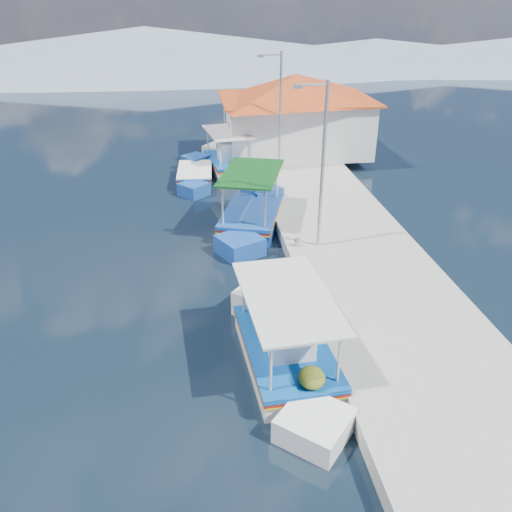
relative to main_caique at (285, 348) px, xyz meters
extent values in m
plane|color=black|center=(-2.27, 4.10, -0.47)|extent=(160.00, 160.00, 0.00)
cube|color=#9F9E95|center=(3.63, 10.10, -0.22)|extent=(5.00, 44.00, 0.50)
cylinder|color=#A5A8AD|center=(1.53, 1.10, 0.18)|extent=(0.20, 0.20, 0.30)
cylinder|color=#A5A8AD|center=(1.53, 6.10, 0.18)|extent=(0.20, 0.20, 0.30)
cylinder|color=#A5A8AD|center=(1.53, 12.10, 0.18)|extent=(0.20, 0.20, 0.30)
cylinder|color=#A5A8AD|center=(1.53, 18.10, 0.18)|extent=(0.20, 0.20, 0.30)
cube|color=white|center=(-0.01, -0.07, -0.26)|extent=(2.38, 4.22, 0.89)
cube|color=white|center=(0.21, 2.61, -0.15)|extent=(2.09, 2.09, 0.98)
cube|color=white|center=(-0.22, -2.67, -0.26)|extent=(2.03, 2.03, 0.84)
cube|color=#0A448E|center=(-0.01, -0.07, 0.15)|extent=(2.45, 4.34, 0.06)
cube|color=#B1180F|center=(-0.01, -0.07, 0.08)|extent=(2.45, 4.34, 0.05)
cube|color=yellow|center=(-0.01, -0.07, 0.01)|extent=(2.45, 4.34, 0.04)
cube|color=#0A448E|center=(-0.01, -0.07, 0.22)|extent=(2.47, 4.30, 0.05)
cube|color=brown|center=(-0.01, -0.07, 0.19)|extent=(2.21, 4.12, 0.05)
cube|color=white|center=(-0.03, -0.35, 0.70)|extent=(1.23, 1.30, 1.03)
cube|color=silver|center=(-0.03, -0.35, 1.24)|extent=(1.34, 1.41, 0.06)
cylinder|color=beige|center=(-0.69, 1.69, 0.94)|extent=(0.07, 0.07, 1.50)
cylinder|color=beige|center=(0.95, 1.56, 0.94)|extent=(0.07, 0.07, 1.50)
cylinder|color=beige|center=(-0.97, -1.71, 0.94)|extent=(0.07, 0.07, 1.50)
cylinder|color=beige|center=(0.68, -1.84, 0.94)|extent=(0.07, 0.07, 1.50)
cube|color=silver|center=(-0.01, -0.07, 1.69)|extent=(2.48, 4.22, 0.07)
ellipsoid|color=#475416|center=(-0.28, 1.26, 0.46)|extent=(0.71, 0.78, 0.53)
ellipsoid|color=#475416|center=(0.42, 1.68, 0.41)|extent=(0.60, 0.66, 0.45)
ellipsoid|color=#475416|center=(0.04, -1.77, 0.43)|extent=(0.64, 0.70, 0.48)
sphere|color=#CE5106|center=(0.97, 0.41, 0.89)|extent=(0.37, 0.37, 0.37)
cube|color=#184494|center=(0.16, 9.17, -0.23)|extent=(3.17, 4.39, 1.01)
cube|color=#184494|center=(-0.61, 11.71, -0.11)|extent=(2.07, 2.07, 1.11)
cube|color=#184494|center=(0.90, 6.72, -0.23)|extent=(2.01, 2.01, 0.95)
cube|color=#0A448E|center=(0.16, 9.17, 0.23)|extent=(3.27, 4.52, 0.06)
cube|color=#B1180F|center=(0.16, 9.17, 0.15)|extent=(3.27, 4.52, 0.05)
cube|color=yellow|center=(0.16, 9.17, 0.07)|extent=(3.27, 4.52, 0.04)
cube|color=#184494|center=(0.16, 9.17, 0.31)|extent=(3.28, 4.49, 0.05)
cube|color=brown|center=(0.16, 9.17, 0.28)|extent=(2.99, 4.27, 0.05)
cylinder|color=beige|center=(-1.14, 10.52, 1.12)|extent=(0.07, 0.07, 1.70)
cylinder|color=beige|center=(0.49, 11.01, 1.12)|extent=(0.07, 0.07, 1.70)
cylinder|color=beige|center=(-0.18, 7.34, 1.12)|extent=(0.07, 0.07, 1.70)
cylinder|color=beige|center=(1.45, 7.83, 1.12)|extent=(0.07, 0.07, 1.70)
cube|color=#0D4314|center=(0.16, 9.17, 1.97)|extent=(3.28, 4.42, 0.07)
cube|color=#184494|center=(-2.12, 15.49, -0.26)|extent=(1.85, 3.29, 0.90)
cube|color=#184494|center=(-2.22, 17.63, -0.15)|extent=(1.73, 1.73, 0.99)
cube|color=#184494|center=(-2.02, 13.41, -0.26)|extent=(1.68, 1.68, 0.85)
cube|color=#0A448E|center=(-2.12, 15.49, 0.16)|extent=(1.90, 3.39, 0.06)
cube|color=#B1180F|center=(-2.12, 15.49, 0.08)|extent=(1.90, 3.39, 0.05)
cube|color=yellow|center=(-2.12, 15.49, 0.01)|extent=(1.90, 3.39, 0.04)
cube|color=white|center=(-2.12, 15.49, 0.22)|extent=(1.92, 3.36, 0.05)
cube|color=brown|center=(-2.12, 15.49, 0.19)|extent=(1.71, 3.22, 0.05)
cube|color=white|center=(-0.22, 17.19, -0.26)|extent=(2.57, 4.09, 0.90)
cube|color=white|center=(0.18, 19.71, -0.14)|extent=(2.00, 2.00, 1.00)
cube|color=white|center=(-0.61, 14.75, -0.26)|extent=(1.95, 1.95, 0.85)
cube|color=#0A448E|center=(-0.22, 17.19, 0.16)|extent=(2.65, 4.21, 0.06)
cube|color=#B1180F|center=(-0.22, 17.19, 0.08)|extent=(2.65, 4.21, 0.05)
cube|color=yellow|center=(-0.22, 17.19, 0.02)|extent=(2.65, 4.21, 0.04)
cube|color=#0A448E|center=(-0.22, 17.19, 0.23)|extent=(2.66, 4.18, 0.05)
cube|color=brown|center=(-0.22, 17.19, 0.20)|extent=(2.40, 3.99, 0.05)
cube|color=white|center=(-0.26, 16.91, 0.72)|extent=(1.28, 1.39, 1.04)
cube|color=silver|center=(-0.26, 16.91, 1.26)|extent=(1.39, 1.50, 0.06)
cylinder|color=beige|center=(-0.75, 18.90, 0.96)|extent=(0.07, 0.07, 1.52)
cylinder|color=beige|center=(0.82, 18.65, 0.96)|extent=(0.07, 0.07, 1.52)
cylinder|color=beige|center=(-1.26, 15.73, 0.96)|extent=(0.07, 0.07, 1.52)
cylinder|color=beige|center=(0.31, 15.48, 0.96)|extent=(0.07, 0.07, 1.52)
cube|color=silver|center=(-0.22, 17.19, 1.72)|extent=(2.67, 4.11, 0.07)
cube|color=silver|center=(3.93, 19.10, 1.53)|extent=(8.00, 6.00, 3.00)
cube|color=#B94119|center=(3.93, 19.10, 3.08)|extent=(8.64, 6.48, 0.10)
pyramid|color=#B94119|center=(3.93, 19.10, 3.73)|extent=(10.49, 10.49, 1.40)
cube|color=brown|center=(-0.05, 18.10, 1.03)|extent=(0.06, 1.00, 2.00)
cube|color=#0A448E|center=(-0.05, 20.60, 1.63)|extent=(0.06, 1.20, 0.90)
cylinder|color=#A5A8AD|center=(2.33, 6.10, 3.03)|extent=(0.12, 0.12, 6.00)
cylinder|color=#A5A8AD|center=(1.83, 6.10, 5.88)|extent=(1.00, 0.08, 0.08)
cube|color=#A5A8AD|center=(1.33, 6.10, 5.83)|extent=(0.30, 0.14, 0.14)
cylinder|color=#A5A8AD|center=(2.33, 15.10, 3.03)|extent=(0.12, 0.12, 6.00)
cylinder|color=#A5A8AD|center=(1.83, 15.10, 5.88)|extent=(1.00, 0.08, 0.08)
cube|color=#A5A8AD|center=(1.33, 15.10, 5.83)|extent=(0.30, 0.14, 0.14)
cone|color=gray|center=(-7.27, 60.10, 1.98)|extent=(96.00, 96.00, 5.50)
cone|color=gray|center=(22.73, 60.10, 1.13)|extent=(76.80, 76.80, 3.80)
camera|label=1|loc=(-2.20, -11.11, 8.60)|focal=36.35mm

